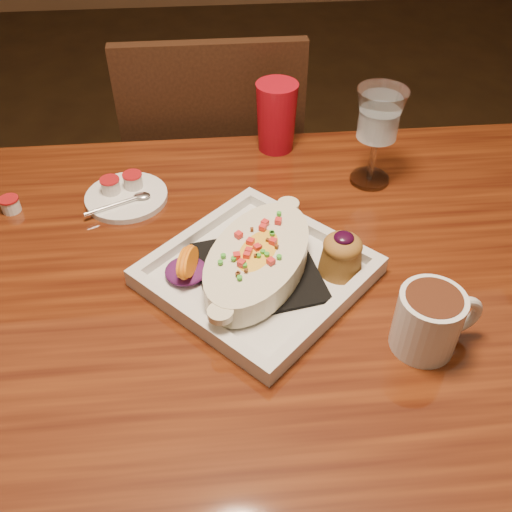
{
  "coord_description": "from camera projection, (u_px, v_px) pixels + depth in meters",
  "views": [
    {
      "loc": [
        -0.01,
        -0.61,
        1.37
      ],
      "look_at": [
        0.05,
        0.05,
        0.77
      ],
      "focal_mm": 40.0,
      "sensor_mm": 36.0,
      "label": 1
    }
  ],
  "objects": [
    {
      "name": "table",
      "position": [
        227.0,
        331.0,
        0.93
      ],
      "size": [
        1.5,
        0.9,
        0.75
      ],
      "color": "#6A2D0F",
      "rests_on": "floor"
    },
    {
      "name": "chair_far",
      "position": [
        216.0,
        184.0,
        1.5
      ],
      "size": [
        0.42,
        0.42,
        0.93
      ],
      "rotation": [
        0.0,
        0.0,
        3.14
      ],
      "color": "black",
      "rests_on": "floor"
    },
    {
      "name": "saucer",
      "position": [
        125.0,
        194.0,
        1.03
      ],
      "size": [
        0.15,
        0.15,
        0.1
      ],
      "color": "silver",
      "rests_on": "table"
    },
    {
      "name": "plate",
      "position": [
        264.0,
        264.0,
        0.87
      ],
      "size": [
        0.41,
        0.41,
        0.08
      ],
      "rotation": [
        0.0,
        0.0,
        0.76
      ],
      "color": "silver",
      "rests_on": "table"
    },
    {
      "name": "goblet",
      "position": [
        379.0,
        120.0,
        1.0
      ],
      "size": [
        0.09,
        0.09,
        0.18
      ],
      "color": "silver",
      "rests_on": "table"
    },
    {
      "name": "red_tumbler",
      "position": [
        276.0,
        117.0,
        1.13
      ],
      "size": [
        0.08,
        0.08,
        0.14
      ],
      "primitive_type": "cone",
      "color": "#A70B1A",
      "rests_on": "table"
    },
    {
      "name": "creamer_loose",
      "position": [
        10.0,
        204.0,
        1.01
      ],
      "size": [
        0.03,
        0.03,
        0.03
      ],
      "color": "silver",
      "rests_on": "table"
    },
    {
      "name": "floor",
      "position": [
        236.0,
        507.0,
        1.37
      ],
      "size": [
        7.0,
        7.0,
        0.0
      ],
      "primitive_type": "plane",
      "color": "black",
      "rests_on": "ground"
    },
    {
      "name": "coffee_mug",
      "position": [
        430.0,
        319.0,
        0.76
      ],
      "size": [
        0.12,
        0.09,
        0.09
      ],
      "rotation": [
        0.0,
        0.0,
        0.15
      ],
      "color": "silver",
      "rests_on": "table"
    }
  ]
}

